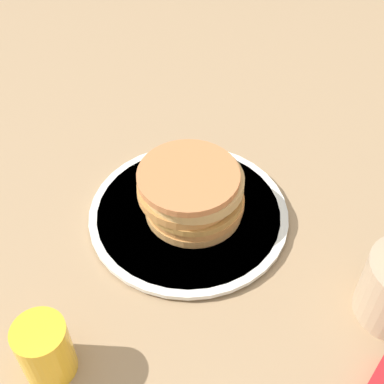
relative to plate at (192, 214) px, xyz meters
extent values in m
plane|color=#9E7F5B|center=(0.00, 0.00, -0.01)|extent=(4.00, 4.00, 0.00)
cylinder|color=silver|center=(0.00, 0.00, 0.00)|extent=(0.27, 0.27, 0.01)
cylinder|color=silver|center=(0.00, 0.00, 0.00)|extent=(0.29, 0.29, 0.01)
cylinder|color=tan|center=(0.00, 0.00, 0.01)|extent=(0.14, 0.14, 0.01)
cylinder|color=#CD8643|center=(0.00, 0.01, 0.02)|extent=(0.14, 0.14, 0.01)
cylinder|color=#C08B42|center=(0.00, 0.00, 0.04)|extent=(0.14, 0.14, 0.01)
cylinder|color=#C78746|center=(-0.01, 0.00, 0.05)|extent=(0.14, 0.14, 0.01)
cylinder|color=tan|center=(-0.01, 0.00, 0.06)|extent=(0.14, 0.14, 0.02)
cylinder|color=#C17745|center=(0.00, 0.00, 0.08)|extent=(0.14, 0.14, 0.01)
cylinder|color=yellow|center=(0.15, -0.24, 0.04)|extent=(0.06, 0.06, 0.08)
camera|label=1|loc=(0.47, -0.19, 0.59)|focal=50.00mm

